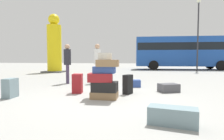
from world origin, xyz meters
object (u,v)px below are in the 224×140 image
(suitcase_tower, at_px, (104,79))
(yellow_dummy_statue, at_px, (54,46))
(suitcase_slate_left_side, at_px, (172,116))
(parked_bus, at_px, (183,51))
(suitcase_charcoal_white_trunk, at_px, (169,88))
(suitcase_maroon_right_side, at_px, (77,83))
(person_tourist_with_camera, at_px, (67,60))
(suitcase_slate_behind_tower, at_px, (10,88))
(person_bearded_onlooker, at_px, (97,60))
(lamp_post, at_px, (198,24))
(suitcase_black_foreground_far, at_px, (128,84))
(suitcase_navy_foreground_near, at_px, (132,83))

(suitcase_tower, relative_size, yellow_dummy_statue, 0.26)
(suitcase_slate_left_side, distance_m, parked_bus, 16.82)
(suitcase_charcoal_white_trunk, bearing_deg, suitcase_maroon_right_side, 169.64)
(suitcase_tower, xyz_separation_m, suitcase_slate_left_side, (1.49, -1.70, -0.38))
(suitcase_charcoal_white_trunk, relative_size, parked_bus, 0.06)
(suitcase_maroon_right_side, xyz_separation_m, person_tourist_with_camera, (-1.23, 2.04, 0.70))
(suitcase_slate_behind_tower, relative_size, yellow_dummy_statue, 0.11)
(person_bearded_onlooker, xyz_separation_m, person_tourist_with_camera, (-1.18, -0.46, -0.02))
(suitcase_charcoal_white_trunk, relative_size, person_tourist_with_camera, 0.35)
(lamp_post, bearing_deg, suitcase_black_foreground_far, -112.35)
(lamp_post, bearing_deg, yellow_dummy_statue, -161.79)
(suitcase_slate_left_side, bearing_deg, suitcase_slate_behind_tower, 172.42)
(suitcase_tower, bearing_deg, suitcase_navy_foreground_near, 75.15)
(suitcase_slate_behind_tower, height_order, yellow_dummy_statue, yellow_dummy_statue)
(suitcase_charcoal_white_trunk, bearing_deg, suitcase_slate_behind_tower, 176.74)
(person_bearded_onlooker, xyz_separation_m, lamp_post, (6.42, 9.44, 3.03))
(suitcase_navy_foreground_near, distance_m, yellow_dummy_statue, 9.57)
(suitcase_tower, bearing_deg, suitcase_charcoal_white_trunk, 37.18)
(suitcase_black_foreground_far, bearing_deg, yellow_dummy_statue, 153.38)
(suitcase_navy_foreground_near, distance_m, parked_bus, 13.32)
(suitcase_black_foreground_far, distance_m, suitcase_slate_behind_tower, 3.24)
(suitcase_tower, distance_m, suitcase_navy_foreground_near, 2.27)
(suitcase_tower, relative_size, person_bearded_onlooker, 0.71)
(suitcase_slate_left_side, distance_m, suitcase_charcoal_white_trunk, 3.06)
(suitcase_navy_foreground_near, bearing_deg, suitcase_maroon_right_side, -143.74)
(suitcase_black_foreground_far, relative_size, yellow_dummy_statue, 0.13)
(person_tourist_with_camera, bearing_deg, yellow_dummy_statue, -176.64)
(suitcase_black_foreground_far, height_order, suitcase_navy_foreground_near, suitcase_black_foreground_far)
(suitcase_tower, distance_m, suitcase_slate_behind_tower, 2.53)
(person_bearded_onlooker, bearing_deg, parked_bus, 133.56)
(suitcase_tower, height_order, suitcase_black_foreground_far, suitcase_tower)
(parked_bus, bearing_deg, suitcase_slate_left_side, -104.83)
(suitcase_slate_left_side, xyz_separation_m, suitcase_navy_foreground_near, (-0.92, 3.87, -0.01))
(suitcase_slate_behind_tower, height_order, person_tourist_with_camera, person_tourist_with_camera)
(suitcase_slate_left_side, bearing_deg, lamp_post, 85.85)
(suitcase_slate_left_side, bearing_deg, suitcase_navy_foreground_near, 114.51)
(suitcase_black_foreground_far, bearing_deg, parked_bus, 97.76)
(suitcase_charcoal_white_trunk, height_order, lamp_post, lamp_post)
(suitcase_slate_left_side, height_order, suitcase_slate_behind_tower, suitcase_slate_behind_tower)
(suitcase_tower, relative_size, suitcase_black_foreground_far, 2.09)
(person_bearded_onlooker, distance_m, lamp_post, 11.82)
(person_tourist_with_camera, height_order, parked_bus, parked_bus)
(yellow_dummy_statue, xyz_separation_m, parked_bus, (10.68, 5.92, -0.19))
(suitcase_tower, bearing_deg, lamp_post, 66.78)
(person_tourist_with_camera, bearing_deg, lamp_post, 113.92)
(suitcase_tower, bearing_deg, suitcase_black_foreground_far, 54.81)
(suitcase_maroon_right_side, relative_size, person_tourist_with_camera, 0.35)
(parked_bus, bearing_deg, suitcase_charcoal_white_trunk, -106.08)
(suitcase_slate_left_side, relative_size, person_bearded_onlooker, 0.44)
(suitcase_tower, xyz_separation_m, suitcase_black_foreground_far, (0.54, 0.77, -0.23))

